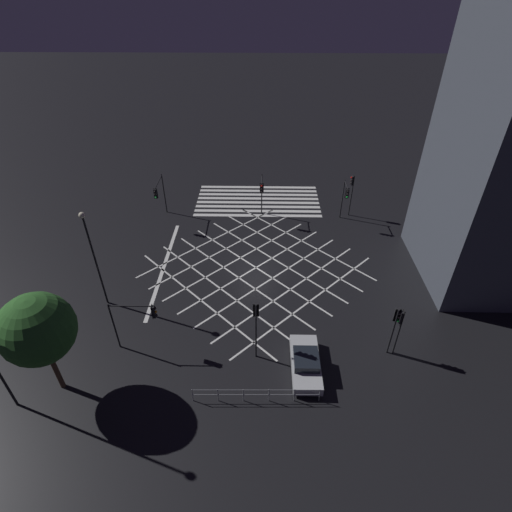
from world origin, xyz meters
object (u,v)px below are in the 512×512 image
traffic_light_se_cross (159,192)px  traffic_light_median_south (262,190)px  traffic_light_median_north (256,320)px  street_lamp_east (92,248)px  traffic_light_ne_main (136,316)px  traffic_light_nw_cross (395,322)px  traffic_light_sw_main (352,187)px  waiting_car (306,363)px  traffic_light_sw_cross (345,195)px  traffic_light_nw_main (400,324)px  street_tree_near (37,329)px

traffic_light_se_cross → traffic_light_median_south: traffic_light_median_south is taller
traffic_light_median_south → traffic_light_median_north: traffic_light_median_north is taller
street_lamp_east → traffic_light_ne_main: bearing=131.5°
traffic_light_median_south → street_lamp_east: 17.00m
traffic_light_nw_cross → traffic_light_median_south: bearing=26.3°
traffic_light_sw_main → traffic_light_median_south: size_ratio=1.01×
traffic_light_median_north → waiting_car: 4.16m
traffic_light_sw_cross → traffic_light_median_south: size_ratio=0.97×
traffic_light_ne_main → traffic_light_sw_main: (-16.33, -17.48, 0.21)m
traffic_light_nw_cross → traffic_light_nw_main: bearing=-110.8°
street_tree_near → street_lamp_east: bearing=-92.7°
traffic_light_ne_main → traffic_light_sw_main: 23.92m
street_tree_near → traffic_light_ne_main: bearing=-142.7°
street_lamp_east → street_tree_near: size_ratio=1.12×
traffic_light_ne_main → street_lamp_east: (3.73, -4.21, 2.12)m
traffic_light_sw_cross → traffic_light_median_north: bearing=-25.9°
traffic_light_se_cross → traffic_light_median_north: size_ratio=0.93×
traffic_light_sw_cross → street_lamp_east: 22.62m
traffic_light_ne_main → traffic_light_median_south: size_ratio=0.90×
traffic_light_nw_cross → traffic_light_median_south: traffic_light_median_south is taller
traffic_light_nw_main → traffic_light_median_south: (8.55, -16.86, 0.45)m
street_tree_near → traffic_light_se_cross: bearing=-96.2°
traffic_light_se_cross → traffic_light_median_south: bearing=93.4°
traffic_light_ne_main → traffic_light_sw_main: traffic_light_sw_main is taller
traffic_light_median_north → street_tree_near: 11.89m
traffic_light_nw_main → traffic_light_sw_main: size_ratio=0.87×
traffic_light_sw_cross → traffic_light_se_cross: (17.45, -0.11, 0.10)m
traffic_light_nw_main → street_lamp_east: (19.94, -4.38, 2.31)m
traffic_light_nw_main → traffic_light_median_south: bearing=-63.1°
traffic_light_nw_cross → street_tree_near: (20.01, 3.03, 2.15)m
traffic_light_ne_main → traffic_light_median_south: (-7.66, -16.69, 0.26)m
traffic_light_sw_cross → traffic_light_median_south: (7.81, -0.68, 0.09)m
traffic_light_median_north → waiting_car: (-3.08, 1.03, -2.61)m
traffic_light_nw_main → traffic_light_se_cross: bearing=-41.8°
traffic_light_sw_main → traffic_light_median_south: bearing=5.2°
traffic_light_sw_cross → traffic_light_se_cross: 17.45m
traffic_light_ne_main → traffic_light_sw_main: bearing=46.9°
traffic_light_median_north → street_lamp_east: (11.16, -4.76, 1.76)m
traffic_light_se_cross → street_tree_near: size_ratio=0.61×
traffic_light_nw_main → traffic_light_sw_cross: (0.74, -16.18, 0.36)m
traffic_light_sw_cross → traffic_light_nw_cross: (-0.47, 16.07, -0.29)m
traffic_light_se_cross → street_lamp_east: street_lamp_east is taller
traffic_light_se_cross → street_tree_near: bearing=-6.2°
street_lamp_east → street_tree_near: bearing=87.3°
street_tree_near → waiting_car: bearing=-174.0°
traffic_light_sw_main → traffic_light_median_south: traffic_light_sw_main is taller
traffic_light_median_north → street_tree_near: (11.49, 2.55, 1.67)m
traffic_light_median_south → traffic_light_sw_cross: bearing=85.0°
traffic_light_ne_main → traffic_light_median_north: 7.45m
traffic_light_median_north → traffic_light_nw_main: bearing=-87.6°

